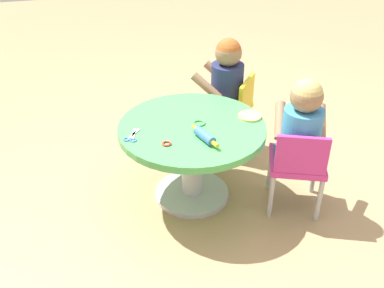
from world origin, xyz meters
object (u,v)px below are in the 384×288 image
child_chair_left (298,164)px  child_chair_right (231,109)px  seated_child_right (227,77)px  rolling_pin (205,136)px  seated_child_left (302,124)px  craft_table (192,145)px  craft_scissors (132,137)px

child_chair_left → child_chair_right: same height
seated_child_right → rolling_pin: (-0.64, 0.32, -0.02)m
seated_child_left → seated_child_right: size_ratio=1.00×
child_chair_right → child_chair_left: bearing=-167.4°
child_chair_right → rolling_pin: 0.74m
child_chair_right → seated_child_right: bearing=53.3°
seated_child_left → rolling_pin: bearing=85.4°
craft_table → seated_child_left: bearing=-110.8°
rolling_pin → child_chair_left: bearing=-98.9°
child_chair_left → rolling_pin: child_chair_left is taller
craft_table → seated_child_left: (-0.21, -0.55, 0.17)m
craft_scissors → craft_table: bearing=-81.3°
seated_child_left → rolling_pin: seated_child_left is taller
child_chair_right → craft_scissors: bearing=125.1°
craft_table → craft_scissors: bearing=98.7°
seated_child_left → seated_child_right: (0.68, 0.20, 0.00)m
craft_table → seated_child_right: seated_child_right is taller
child_chair_right → craft_scissors: (-0.50, 0.72, 0.18)m
craft_table → craft_scissors: 0.37m
craft_table → child_chair_left: 0.59m
seated_child_left → craft_scissors: (0.16, 0.89, -0.04)m
child_chair_left → seated_child_right: size_ratio=1.05×
seated_child_right → child_chair_left: bearing=-165.4°
child_chair_left → seated_child_right: (0.72, 0.19, 0.23)m
child_chair_left → rolling_pin: 0.55m
child_chair_right → seated_child_right: 0.23m
seated_child_right → rolling_pin: seated_child_right is taller
child_chair_right → rolling_pin: size_ratio=2.38×
child_chair_right → seated_child_right: (0.02, 0.03, 0.23)m
rolling_pin → craft_scissors: size_ratio=1.59×
child_chair_right → rolling_pin: child_chair_right is taller
child_chair_left → seated_child_right: 0.78m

